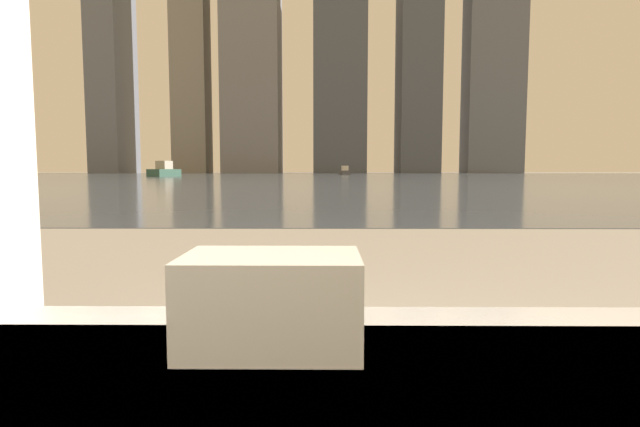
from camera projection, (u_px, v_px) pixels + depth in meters
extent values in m
cube|color=silver|center=(272.00, 335.00, 0.85)|extent=(0.30, 0.19, 0.04)
cube|color=silver|center=(272.00, 313.00, 0.85)|extent=(0.30, 0.19, 0.04)
cube|color=silver|center=(272.00, 289.00, 0.84)|extent=(0.30, 0.19, 0.04)
cube|color=silver|center=(271.00, 266.00, 0.84)|extent=(0.30, 0.19, 0.04)
cube|color=slate|center=(325.00, 176.00, 61.77)|extent=(180.00, 110.00, 0.01)
cube|color=#4C4C51|center=(345.00, 173.00, 80.54)|extent=(1.75, 3.98, 0.68)
cube|color=silver|center=(345.00, 168.00, 80.48)|extent=(1.12, 1.54, 0.77)
cube|color=#335647|center=(164.00, 173.00, 60.05)|extent=(2.82, 5.25, 0.87)
cube|color=#B2A893|center=(164.00, 165.00, 59.97)|extent=(1.64, 2.11, 1.00)
cube|color=slate|center=(111.00, 24.00, 114.99)|extent=(6.93, 13.84, 68.62)
cube|color=gray|center=(190.00, 19.00, 114.73)|extent=(7.94, 7.45, 70.86)
cube|color=slate|center=(252.00, 18.00, 114.59)|extent=(12.93, 13.27, 71.06)
cube|color=#4C515B|center=(339.00, 84.00, 115.72)|extent=(11.89, 13.93, 41.19)
cube|color=#4C515B|center=(419.00, 3.00, 113.96)|extent=(9.10, 11.42, 77.45)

